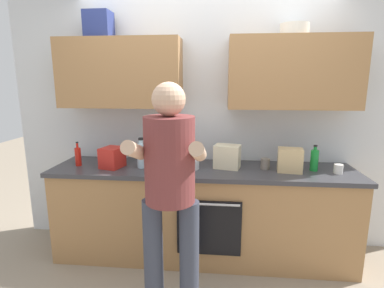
% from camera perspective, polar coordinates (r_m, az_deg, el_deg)
% --- Properties ---
extents(ground_plane, '(12.00, 12.00, 0.00)m').
position_cam_1_polar(ground_plane, '(3.21, 1.90, -20.17)').
color(ground_plane, gray).
extents(back_wall_unit, '(4.00, 0.38, 2.50)m').
position_cam_1_polar(back_wall_unit, '(3.00, 2.33, 7.94)').
color(back_wall_unit, silver).
rests_on(back_wall_unit, ground).
extents(counter, '(2.84, 0.67, 0.90)m').
position_cam_1_polar(counter, '(2.99, 1.96, -12.83)').
color(counter, '#A37547').
rests_on(counter, ground).
extents(person_standing, '(0.49, 0.45, 1.70)m').
position_cam_1_polar(person_standing, '(2.05, -4.21, -7.94)').
color(person_standing, '#383D4C').
rests_on(person_standing, ground).
extents(bottle_juice, '(0.08, 0.08, 0.33)m').
position_cam_1_polar(bottle_juice, '(3.02, -3.28, -0.76)').
color(bottle_juice, orange).
rests_on(bottle_juice, counter).
extents(bottle_oil, '(0.07, 0.07, 0.21)m').
position_cam_1_polar(bottle_oil, '(3.00, -6.91, -2.02)').
color(bottle_oil, olive).
rests_on(bottle_oil, counter).
extents(bottle_water, '(0.08, 0.08, 0.29)m').
position_cam_1_polar(bottle_water, '(2.86, -9.63, -2.01)').
color(bottle_water, silver).
rests_on(bottle_water, counter).
extents(bottle_soda, '(0.07, 0.07, 0.24)m').
position_cam_1_polar(bottle_soda, '(2.95, 22.21, -2.81)').
color(bottle_soda, '#198C33').
rests_on(bottle_soda, counter).
extents(bottle_soy, '(0.05, 0.05, 0.21)m').
position_cam_1_polar(bottle_soy, '(2.71, -5.66, -3.51)').
color(bottle_soy, black).
rests_on(bottle_soy, counter).
extents(bottle_hotsauce, '(0.06, 0.06, 0.23)m').
position_cam_1_polar(bottle_hotsauce, '(3.09, -20.82, -2.19)').
color(bottle_hotsauce, red).
rests_on(bottle_hotsauce, counter).
extents(cup_stoneware, '(0.08, 0.08, 0.10)m').
position_cam_1_polar(cup_stoneware, '(2.87, 13.72, -3.68)').
color(cup_stoneware, slate).
rests_on(cup_stoneware, counter).
extents(cup_coffee, '(0.08, 0.08, 0.08)m').
position_cam_1_polar(cup_coffee, '(2.96, 26.03, -4.27)').
color(cup_coffee, white).
rests_on(cup_coffee, counter).
extents(mixing_bowl, '(0.23, 0.23, 0.09)m').
position_cam_1_polar(mixing_bowl, '(2.81, -0.91, -3.73)').
color(mixing_bowl, silver).
rests_on(mixing_bowl, counter).
extents(grocery_bag_crisps, '(0.22, 0.24, 0.19)m').
position_cam_1_polar(grocery_bag_crisps, '(2.93, -14.91, -2.49)').
color(grocery_bag_crisps, red).
rests_on(grocery_bag_crisps, counter).
extents(grocery_bag_rice, '(0.26, 0.21, 0.22)m').
position_cam_1_polar(grocery_bag_rice, '(2.83, 6.71, -2.39)').
color(grocery_bag_rice, beige).
rests_on(grocery_bag_rice, counter).
extents(grocery_bag_bread, '(0.23, 0.17, 0.22)m').
position_cam_1_polar(grocery_bag_bread, '(2.83, 18.11, -2.94)').
color(grocery_bag_bread, tan).
rests_on(grocery_bag_bread, counter).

